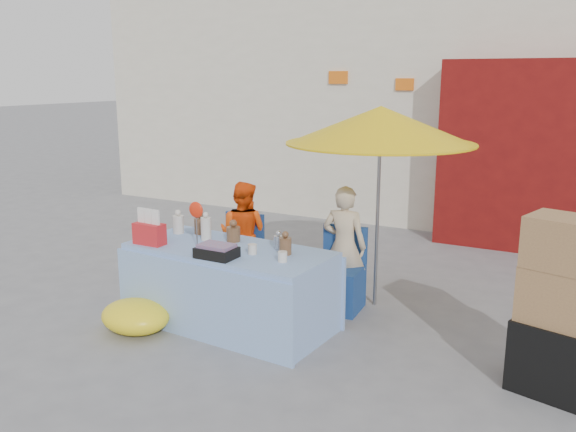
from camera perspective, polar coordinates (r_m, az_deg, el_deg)
The scene contains 10 objects.
ground at distance 5.96m, azimuth -2.72°, elevation -10.59°, with size 80.00×80.00×0.00m, color slate.
backdrop at distance 12.41m, azimuth 18.32°, elevation 15.72°, with size 14.00×8.00×7.80m.
market_table at distance 5.96m, azimuth -5.54°, elevation -6.47°, with size 2.09×1.08×1.23m.
chair_left at distance 6.96m, azimuth -4.77°, elevation -4.83°, with size 0.52×0.51×0.85m.
chair_right at distance 6.39m, azimuth 4.72°, elevation -6.48°, with size 0.52×0.51×0.85m.
vendor_orange at distance 6.96m, azimuth -4.21°, elevation -1.74°, with size 0.60×0.46×1.23m, color #FF4F0D.
vendor_beige at distance 6.39m, azimuth 5.28°, elevation -2.85°, with size 0.47×0.31×1.28m, color beige.
umbrella at distance 6.20m, azimuth 8.65°, elevation 8.32°, with size 1.90×1.90×2.09m.
box_stack at distance 5.07m, azimuth 24.29°, elevation -8.32°, with size 0.73×0.65×1.38m.
tarp_bundle at distance 6.03m, azimuth -14.09°, elevation -9.09°, with size 0.69×0.55×0.31m, color yellow.
Camera 1 is at (2.84, -4.66, 2.39)m, focal length 38.00 mm.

